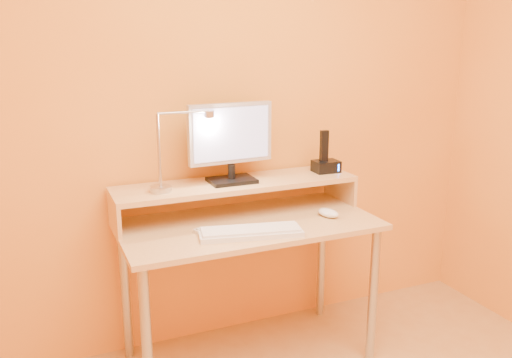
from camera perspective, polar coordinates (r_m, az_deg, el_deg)
name	(u,v)px	position (r m, az deg, el deg)	size (l,w,h in m)	color
wall_back	(224,102)	(2.68, -3.48, 8.25)	(3.00, 0.04, 2.50)	#EE9939
desk_leg_fl	(147,345)	(2.31, -11.60, -16.99)	(0.04, 0.04, 0.69)	#B4B4B9
desk_leg_fr	(373,296)	(2.70, 12.41, -12.09)	(0.04, 0.04, 0.69)	#B4B4B9
desk_leg_bl	(126,293)	(2.74, -13.78, -11.74)	(0.04, 0.04, 0.69)	#B4B4B9
desk_leg_br	(321,258)	(3.08, 7.01, -8.38)	(0.04, 0.04, 0.69)	#B4B4B9
desk_lower	(248,224)	(2.51, -0.83, -4.89)	(1.20, 0.60, 0.03)	#DEAB68
shelf_riser_left	(114,215)	(2.48, -14.94, -3.70)	(0.02, 0.30, 0.14)	#DEAB68
shelf_riser_right	(340,187)	(2.88, 8.98, -0.86)	(0.02, 0.30, 0.14)	#DEAB68
desk_shelf	(237,184)	(2.60, -2.09, -0.54)	(1.20, 0.30, 0.03)	#DEAB68
monitor_foot	(232,180)	(2.59, -2.61, -0.13)	(0.22, 0.16, 0.02)	black
monitor_neck	(232,171)	(2.57, -2.63, 0.81)	(0.04, 0.04, 0.07)	black
monitor_panel	(230,133)	(2.55, -2.75, 4.91)	(0.42, 0.04, 0.29)	#B1B1BB
monitor_back	(229,132)	(2.57, -2.94, 4.99)	(0.38, 0.01, 0.24)	black
monitor_screen	(232,134)	(2.53, -2.61, 4.84)	(0.38, 0.00, 0.25)	#B1B6F0
lamp_base	(161,189)	(2.46, -10.16, -1.05)	(0.10, 0.10, 0.03)	#B4B4B9
lamp_post	(159,151)	(2.42, -10.35, 3.01)	(0.01, 0.01, 0.33)	#B4B4B9
lamp_arm	(184,112)	(2.42, -7.74, 7.08)	(0.01, 0.01, 0.24)	#B4B4B9
lamp_head	(209,114)	(2.46, -5.01, 6.92)	(0.04, 0.04, 0.03)	#B4B4B9
lamp_bulb	(209,118)	(2.46, -5.00, 6.55)	(0.03, 0.03, 0.00)	#FFEAC6
phone_dock	(326,166)	(2.80, 7.49, 1.36)	(0.13, 0.10, 0.06)	black
phone_handset	(324,146)	(2.77, 7.30, 3.55)	(0.04, 0.03, 0.16)	black
phone_led	(339,168)	(2.78, 8.82, 1.21)	(0.01, 0.00, 0.04)	#2384F7
keyboard	(251,233)	(2.34, -0.58, -5.77)	(0.45, 0.14, 0.02)	silver
mouse	(328,213)	(2.60, 7.74, -3.61)	(0.07, 0.12, 0.04)	white
remote_control	(208,235)	(2.33, -5.20, -5.99)	(0.04, 0.17, 0.02)	silver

